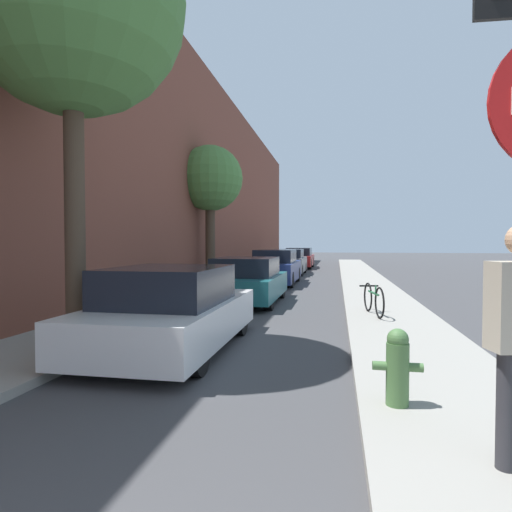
{
  "coord_description": "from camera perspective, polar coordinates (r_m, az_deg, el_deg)",
  "views": [
    {
      "loc": [
        1.67,
        0.19,
        1.76
      ],
      "look_at": [
        -0.18,
        10.03,
        1.44
      ],
      "focal_mm": 30.05,
      "sensor_mm": 36.0,
      "label": 1
    }
  ],
  "objects": [
    {
      "name": "ground_plane",
      "position": [
        16.0,
        4.62,
        -4.51
      ],
      "size": [
        120.0,
        120.0,
        0.0
      ],
      "primitive_type": "plane",
      "color": "#3D3D3F"
    },
    {
      "name": "bicycle",
      "position": [
        10.1,
        15.36,
        -5.58
      ],
      "size": [
        0.46,
        1.66,
        0.68
      ],
      "rotation": [
        0.0,
        0.0,
        0.18
      ],
      "color": "black",
      "rests_on": "sidewalk_right"
    },
    {
      "name": "building_facade_left",
      "position": [
        17.14,
        -9.93,
        11.64
      ],
      "size": [
        0.7,
        52.0,
        9.39
      ],
      "color": "brown",
      "rests_on": "ground"
    },
    {
      "name": "parked_car_white",
      "position": [
        7.17,
        -11.2,
        -7.17
      ],
      "size": [
        1.9,
        4.09,
        1.37
      ],
      "color": "black",
      "rests_on": "ground"
    },
    {
      "name": "street_tree_far",
      "position": [
        17.6,
        -6.13,
        10.02
      ],
      "size": [
        2.63,
        2.63,
        5.54
      ],
      "color": "#4C3A2B",
      "rests_on": "sidewalk_left"
    },
    {
      "name": "parked_car_red",
      "position": [
        29.55,
        5.8,
        -0.31
      ],
      "size": [
        1.79,
        4.6,
        1.39
      ],
      "color": "black",
      "rests_on": "ground"
    },
    {
      "name": "sidewalk_left",
      "position": [
        16.55,
        -5.45,
        -4.09
      ],
      "size": [
        2.0,
        52.0,
        0.12
      ],
      "color": "gray",
      "rests_on": "ground"
    },
    {
      "name": "sidewalk_right",
      "position": [
        15.95,
        15.07,
        -4.37
      ],
      "size": [
        2.0,
        52.0,
        0.12
      ],
      "color": "gray",
      "rests_on": "ground"
    },
    {
      "name": "parked_car_navy",
      "position": [
        18.06,
        2.67,
        -1.58
      ],
      "size": [
        1.74,
        4.62,
        1.46
      ],
      "color": "black",
      "rests_on": "ground"
    },
    {
      "name": "street_tree_near",
      "position": [
        7.99,
        -23.29,
        28.66
      ],
      "size": [
        3.41,
        3.41,
        7.0
      ],
      "color": "#4C3A2B",
      "rests_on": "sidewalk_left"
    },
    {
      "name": "parked_car_grey",
      "position": [
        23.64,
        4.3,
        -0.84
      ],
      "size": [
        1.79,
        4.12,
        1.39
      ],
      "color": "black",
      "rests_on": "ground"
    },
    {
      "name": "parked_car_teal",
      "position": [
        12.45,
        -1.21,
        -3.37
      ],
      "size": [
        1.88,
        3.97,
        1.33
      ],
      "color": "black",
      "rests_on": "ground"
    },
    {
      "name": "fire_hydrant",
      "position": [
        4.67,
        18.32,
        -13.72
      ],
      "size": [
        0.49,
        0.23,
        0.78
      ],
      "color": "#47703D",
      "rests_on": "sidewalk_right"
    }
  ]
}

